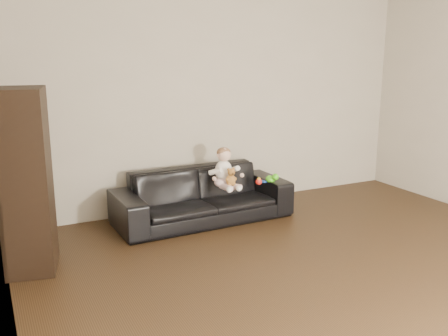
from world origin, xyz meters
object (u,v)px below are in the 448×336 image
sofa (203,196)px  toy_rattle (259,182)px  cabinet (26,181)px  teddy_bear (231,177)px  baby (225,170)px  toy_blue_disc (263,181)px  toy_green (270,179)px

sofa → toy_rattle: (0.62, -0.17, 0.13)m
cabinet → teddy_bear: 2.08m
baby → teddy_bear: 0.14m
cabinet → toy_blue_disc: bearing=21.3°
baby → toy_rattle: baby is taller
sofa → toy_blue_disc: bearing=-7.8°
teddy_bear → toy_blue_disc: size_ratio=2.06×
toy_green → baby: bearing=175.8°
sofa → cabinet: (-1.82, -0.50, 0.49)m
sofa → baby: size_ratio=4.33×
sofa → toy_green: 0.80m
toy_green → teddy_bear: bearing=-170.2°
baby → toy_blue_disc: baby is taller
cabinet → baby: cabinet is taller
cabinet → toy_rattle: bearing=19.5°
sofa → teddy_bear: size_ratio=9.93×
toy_blue_disc → toy_green: bearing=-56.1°
sofa → teddy_bear: 0.41m
cabinet → baby: 2.09m
baby → teddy_bear: bearing=-101.4°
teddy_bear → toy_blue_disc: bearing=14.4°
sofa → cabinet: size_ratio=1.25×
baby → toy_rattle: size_ratio=6.07×
cabinet → teddy_bear: (2.05, 0.26, -0.26)m
sofa → toy_blue_disc: sofa is taller
toy_rattle → toy_green: bearing=8.3°
toy_rattle → cabinet: bearing=-172.3°
toy_green → sofa: bearing=169.4°
toy_green → toy_rattle: 0.17m
baby → toy_green: 0.58m
cabinet → toy_green: size_ratio=12.60×
baby → teddy_bear: (0.01, -0.14, -0.05)m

